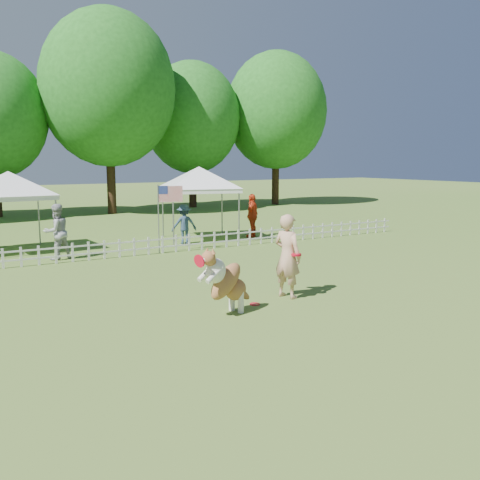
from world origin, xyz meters
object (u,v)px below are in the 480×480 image
at_px(frisbee_on_turf, 255,304).
at_px(flag_pole, 159,219).
at_px(dog, 227,281).
at_px(spectator_a, 57,232).
at_px(canopy_tent_right, 199,204).
at_px(spectator_c, 252,216).
at_px(canopy_tent_left, 11,213).
at_px(spectator_b, 184,224).
at_px(handler, 288,256).

relative_size(frisbee_on_turf, flag_pole, 0.10).
xyz_separation_m(dog, flag_pole, (1.64, 7.51, 0.46)).
xyz_separation_m(frisbee_on_turf, spectator_a, (-2.48, 7.76, 0.88)).
height_order(canopy_tent_right, spectator_c, canopy_tent_right).
bearing_deg(canopy_tent_left, spectator_b, -16.43).
relative_size(spectator_b, spectator_c, 0.84).
xyz_separation_m(dog, spectator_a, (-1.57, 8.11, 0.18)).
xyz_separation_m(handler, canopy_tent_right, (2.33, 9.06, 0.44)).
bearing_deg(handler, spectator_b, -25.25).
relative_size(handler, spectator_b, 1.30).
relative_size(frisbee_on_turf, spectator_c, 0.13).
bearing_deg(dog, canopy_tent_left, 86.00).
bearing_deg(flag_pole, spectator_c, 31.11).
relative_size(dog, spectator_a, 0.80).
bearing_deg(frisbee_on_turf, spectator_a, 107.74).
bearing_deg(spectator_b, canopy_tent_right, -136.60).
distance_m(handler, spectator_a, 8.37).
bearing_deg(flag_pole, canopy_tent_right, 51.22).
distance_m(handler, spectator_b, 8.57).
height_order(frisbee_on_turf, spectator_b, spectator_b).
xyz_separation_m(canopy_tent_left, spectator_b, (5.85, -1.41, -0.61)).
distance_m(dog, canopy_tent_right, 10.47).
relative_size(spectator_a, spectator_c, 1.00).
relative_size(handler, flag_pole, 0.83).
bearing_deg(handler, spectator_c, -43.69).
xyz_separation_m(handler, flag_pole, (-0.24, 7.02, 0.20)).
bearing_deg(spectator_b, handler, 91.76).
height_order(handler, flag_pole, flag_pole).
distance_m(spectator_a, spectator_c, 8.03).
bearing_deg(canopy_tent_right, flag_pole, -127.32).
bearing_deg(canopy_tent_right, canopy_tent_left, -172.49).
xyz_separation_m(handler, spectator_a, (-3.46, 7.62, -0.08)).
height_order(canopy_tent_right, spectator_b, canopy_tent_right).
xyz_separation_m(canopy_tent_right, spectator_a, (-5.79, -1.44, -0.52)).
bearing_deg(dog, spectator_a, 82.98).
height_order(spectator_b, spectator_c, spectator_c).
height_order(spectator_a, spectator_c, spectator_a).
xyz_separation_m(flag_pole, spectator_b, (1.62, 1.43, -0.42)).
bearing_deg(dog, canopy_tent_right, 48.19).
xyz_separation_m(handler, frisbee_on_turf, (-0.98, -0.15, -0.96)).
bearing_deg(spectator_a, canopy_tent_right, 175.93).
height_order(flag_pole, spectator_c, flag_pole).
xyz_separation_m(frisbee_on_turf, canopy_tent_right, (3.31, 9.20, 1.40)).
bearing_deg(spectator_a, handler, 96.39).
bearing_deg(dog, handler, -3.31).
distance_m(handler, canopy_tent_right, 9.36).
height_order(canopy_tent_left, spectator_c, canopy_tent_left).
distance_m(handler, dog, 1.97).
xyz_separation_m(handler, spectator_b, (1.37, 8.45, -0.22)).
height_order(dog, spectator_a, spectator_a).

